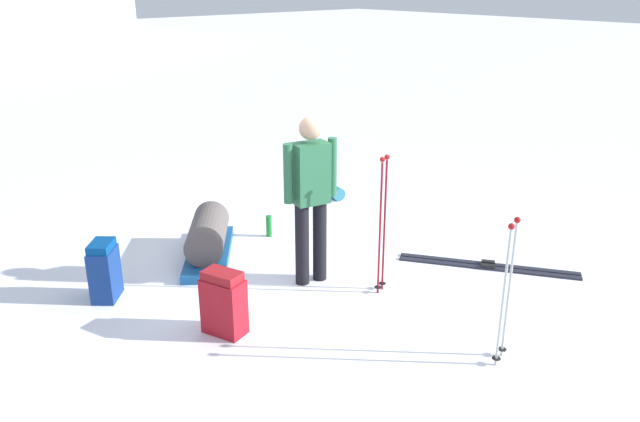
{
  "coord_description": "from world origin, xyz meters",
  "views": [
    {
      "loc": [
        -3.92,
        -4.46,
        2.93
      ],
      "look_at": [
        0.0,
        0.0,
        0.7
      ],
      "focal_mm": 35.28,
      "sensor_mm": 36.0,
      "label": 1
    }
  ],
  "objects_px": {
    "gear_sled": "(208,238)",
    "sleeping_mat_rolled": "(330,189)",
    "ski_poles_planted_near": "(383,219)",
    "ski_pair_near": "(488,266)",
    "backpack_bright": "(105,271)",
    "backpack_large_dark": "(224,303)",
    "thermos_bottle": "(269,226)",
    "ski_poles_planted_far": "(507,285)",
    "skier_standing": "(311,192)"
  },
  "relations": [
    {
      "from": "thermos_bottle",
      "to": "gear_sled",
      "type": "bearing_deg",
      "value": -177.57
    },
    {
      "from": "ski_pair_near",
      "to": "gear_sled",
      "type": "xyz_separation_m",
      "value": [
        -2.11,
        2.2,
        0.21
      ]
    },
    {
      "from": "ski_poles_planted_far",
      "to": "sleeping_mat_rolled",
      "type": "height_order",
      "value": "ski_poles_planted_far"
    },
    {
      "from": "thermos_bottle",
      "to": "skier_standing",
      "type": "bearing_deg",
      "value": -107.46
    },
    {
      "from": "skier_standing",
      "to": "backpack_large_dark",
      "type": "bearing_deg",
      "value": -167.95
    },
    {
      "from": "ski_poles_planted_far",
      "to": "gear_sled",
      "type": "height_order",
      "value": "ski_poles_planted_far"
    },
    {
      "from": "ski_pair_near",
      "to": "ski_poles_planted_far",
      "type": "xyz_separation_m",
      "value": [
        -1.41,
        -1.08,
        0.67
      ]
    },
    {
      "from": "gear_sled",
      "to": "backpack_large_dark",
      "type": "bearing_deg",
      "value": -117.02
    },
    {
      "from": "ski_poles_planted_far",
      "to": "gear_sled",
      "type": "relative_size",
      "value": 0.91
    },
    {
      "from": "gear_sled",
      "to": "thermos_bottle",
      "type": "bearing_deg",
      "value": 2.43
    },
    {
      "from": "ski_pair_near",
      "to": "backpack_bright",
      "type": "bearing_deg",
      "value": 148.73
    },
    {
      "from": "thermos_bottle",
      "to": "backpack_bright",
      "type": "bearing_deg",
      "value": -174.59
    },
    {
      "from": "ski_poles_planted_far",
      "to": "sleeping_mat_rolled",
      "type": "distance_m",
      "value": 4.33
    },
    {
      "from": "ski_poles_planted_near",
      "to": "ski_poles_planted_far",
      "type": "bearing_deg",
      "value": -95.79
    },
    {
      "from": "ski_poles_planted_near",
      "to": "ski_poles_planted_far",
      "type": "distance_m",
      "value": 1.48
    },
    {
      "from": "backpack_large_dark",
      "to": "backpack_bright",
      "type": "relative_size",
      "value": 1.0
    },
    {
      "from": "ski_poles_planted_near",
      "to": "gear_sled",
      "type": "distance_m",
      "value": 2.07
    },
    {
      "from": "backpack_bright",
      "to": "thermos_bottle",
      "type": "xyz_separation_m",
      "value": [
        2.11,
        0.2,
        -0.16
      ]
    },
    {
      "from": "ski_pair_near",
      "to": "sleeping_mat_rolled",
      "type": "distance_m",
      "value": 2.87
    },
    {
      "from": "ski_poles_planted_far",
      "to": "thermos_bottle",
      "type": "xyz_separation_m",
      "value": [
        0.17,
        3.31,
        -0.55
      ]
    },
    {
      "from": "backpack_bright",
      "to": "ski_poles_planted_far",
      "type": "height_order",
      "value": "ski_poles_planted_far"
    },
    {
      "from": "ski_pair_near",
      "to": "backpack_large_dark",
      "type": "distance_m",
      "value": 2.95
    },
    {
      "from": "sleeping_mat_rolled",
      "to": "thermos_bottle",
      "type": "distance_m",
      "value": 1.67
    },
    {
      "from": "gear_sled",
      "to": "sleeping_mat_rolled",
      "type": "xyz_separation_m",
      "value": [
        2.41,
        0.66,
        -0.13
      ]
    },
    {
      "from": "thermos_bottle",
      "to": "ski_poles_planted_far",
      "type": "bearing_deg",
      "value": -92.86
    },
    {
      "from": "skier_standing",
      "to": "backpack_bright",
      "type": "height_order",
      "value": "skier_standing"
    },
    {
      "from": "gear_sled",
      "to": "backpack_bright",
      "type": "bearing_deg",
      "value": -172.54
    },
    {
      "from": "sleeping_mat_rolled",
      "to": "gear_sled",
      "type": "bearing_deg",
      "value": -164.74
    },
    {
      "from": "skier_standing",
      "to": "gear_sled",
      "type": "bearing_deg",
      "value": 111.8
    },
    {
      "from": "sleeping_mat_rolled",
      "to": "ski_pair_near",
      "type": "bearing_deg",
      "value": -96.05
    },
    {
      "from": "ski_pair_near",
      "to": "thermos_bottle",
      "type": "xyz_separation_m",
      "value": [
        -1.25,
        2.24,
        0.12
      ]
    },
    {
      "from": "backpack_large_dark",
      "to": "sleeping_mat_rolled",
      "type": "relative_size",
      "value": 1.07
    },
    {
      "from": "skier_standing",
      "to": "backpack_bright",
      "type": "distance_m",
      "value": 2.11
    },
    {
      "from": "skier_standing",
      "to": "thermos_bottle",
      "type": "distance_m",
      "value": 1.53
    },
    {
      "from": "ski_poles_planted_near",
      "to": "thermos_bottle",
      "type": "distance_m",
      "value": 1.95
    },
    {
      "from": "ski_poles_planted_near",
      "to": "sleeping_mat_rolled",
      "type": "xyz_separation_m",
      "value": [
        1.56,
        2.46,
        -0.68
      ]
    },
    {
      "from": "backpack_bright",
      "to": "ski_poles_planted_far",
      "type": "relative_size",
      "value": 0.48
    },
    {
      "from": "sleeping_mat_rolled",
      "to": "thermos_bottle",
      "type": "xyz_separation_m",
      "value": [
        -1.55,
        -0.62,
        0.04
      ]
    },
    {
      "from": "backpack_bright",
      "to": "sleeping_mat_rolled",
      "type": "bearing_deg",
      "value": 12.65
    },
    {
      "from": "ski_pair_near",
      "to": "ski_poles_planted_near",
      "type": "height_order",
      "value": "ski_poles_planted_near"
    },
    {
      "from": "backpack_large_dark",
      "to": "ski_poles_planted_far",
      "type": "relative_size",
      "value": 0.48
    },
    {
      "from": "ski_poles_planted_near",
      "to": "sleeping_mat_rolled",
      "type": "distance_m",
      "value": 3.0
    },
    {
      "from": "backpack_bright",
      "to": "gear_sled",
      "type": "bearing_deg",
      "value": 7.46
    },
    {
      "from": "ski_pair_near",
      "to": "gear_sled",
      "type": "bearing_deg",
      "value": 133.76
    },
    {
      "from": "skier_standing",
      "to": "ski_poles_planted_far",
      "type": "distance_m",
      "value": 2.12
    },
    {
      "from": "skier_standing",
      "to": "ski_poles_planted_far",
      "type": "relative_size",
      "value": 1.39
    },
    {
      "from": "gear_sled",
      "to": "ski_poles_planted_far",
      "type": "bearing_deg",
      "value": -78.03
    },
    {
      "from": "sleeping_mat_rolled",
      "to": "backpack_large_dark",
      "type": "bearing_deg",
      "value": -146.23
    },
    {
      "from": "skier_standing",
      "to": "backpack_large_dark",
      "type": "relative_size",
      "value": 2.9
    },
    {
      "from": "ski_poles_planted_near",
      "to": "ski_pair_near",
      "type": "bearing_deg",
      "value": -17.26
    }
  ]
}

